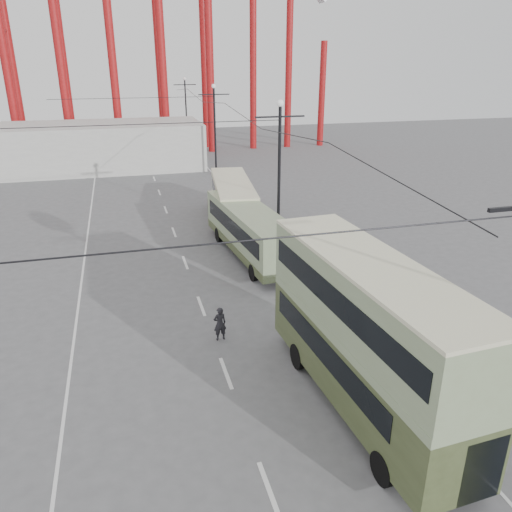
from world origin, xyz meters
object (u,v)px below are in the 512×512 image
object	(u,v)px
single_decker_green	(250,230)
pedestrian	(220,324)
single_decker_cream	(233,200)
double_decker_bus	(367,329)

from	to	relation	value
single_decker_green	pedestrian	size ratio (longest dim) A/B	6.96
single_decker_cream	pedestrian	distance (m)	17.12
single_decker_green	pedestrian	xyz separation A→B (m)	(-3.85, -9.45, -0.94)
pedestrian	single_decker_green	bearing A→B (deg)	-118.71
double_decker_bus	single_decker_cream	bearing A→B (deg)	85.32
pedestrian	double_decker_bus	bearing A→B (deg)	117.86
single_decker_green	single_decker_cream	xyz separation A→B (m)	(0.51, 7.08, 0.08)
double_decker_bus	single_decker_green	distance (m)	15.29
single_decker_cream	pedestrian	xyz separation A→B (m)	(-4.35, -16.53, -1.01)
double_decker_bus	single_decker_cream	size ratio (longest dim) A/B	1.00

